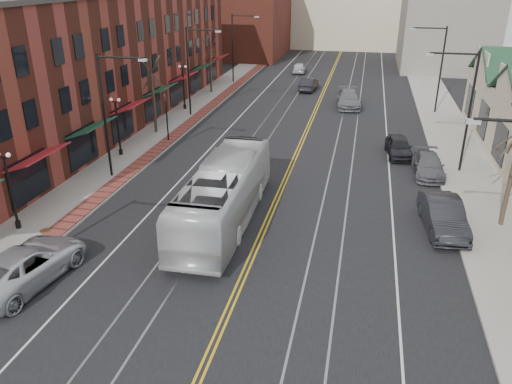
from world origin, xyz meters
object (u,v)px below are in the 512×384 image
at_px(parked_suv, 26,265).
at_px(parked_car_b, 443,215).
at_px(parked_car_d, 399,147).
at_px(parked_car_c, 428,165).
at_px(transit_bus, 224,194).

distance_m(parked_suv, parked_car_b, 20.69).
bearing_deg(parked_car_d, parked_car_b, -86.48).
relative_size(parked_car_c, parked_car_d, 1.09).
relative_size(transit_bus, parked_car_c, 2.59).
distance_m(parked_suv, parked_car_c, 25.33).
height_order(parked_suv, parked_car_d, parked_suv).
height_order(transit_bus, parked_car_b, transit_bus).
distance_m(transit_bus, parked_suv, 10.29).
relative_size(transit_bus, parked_car_b, 2.34).
height_order(parked_suv, parked_car_b, parked_car_b).
xyz_separation_m(transit_bus, parked_suv, (-7.01, -7.49, -0.86)).
distance_m(parked_car_c, parked_car_d, 3.95).
height_order(transit_bus, parked_suv, transit_bus).
relative_size(parked_suv, parked_car_b, 1.15).
relative_size(parked_suv, parked_car_c, 1.28).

